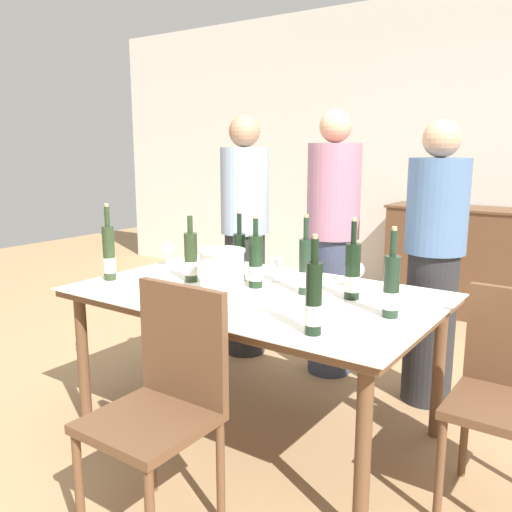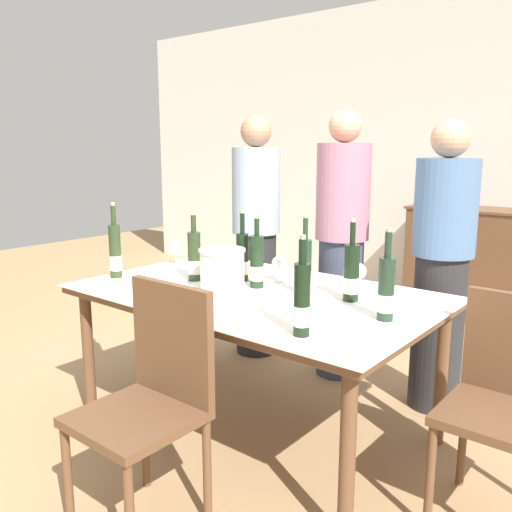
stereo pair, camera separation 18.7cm
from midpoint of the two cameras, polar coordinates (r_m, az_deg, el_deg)
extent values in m
plane|color=#A37F56|center=(2.99, 1.89, -17.64)|extent=(12.00, 12.00, 0.00)
cube|color=silver|center=(5.29, 22.07, 10.03)|extent=(8.00, 0.10, 2.80)
cube|color=brown|center=(5.00, 24.92, -1.09)|extent=(1.44, 0.44, 0.92)
cube|color=brown|center=(4.92, 25.38, 4.28)|extent=(1.48, 0.46, 0.02)
cylinder|color=brown|center=(3.07, -15.56, -10.01)|extent=(0.06, 0.06, 0.70)
cylinder|color=brown|center=(2.11, 12.27, -20.22)|extent=(0.06, 0.06, 0.70)
cylinder|color=brown|center=(3.64, -3.71, -6.20)|extent=(0.06, 0.06, 0.70)
cylinder|color=brown|center=(2.88, 20.74, -11.81)|extent=(0.06, 0.06, 0.70)
cube|color=brown|center=(2.71, 1.98, -4.24)|extent=(1.74, 1.08, 0.04)
cube|color=white|center=(2.71, 1.99, -3.82)|extent=(1.77, 1.11, 0.01)
cylinder|color=white|center=(2.69, -1.58, -1.49)|extent=(0.22, 0.22, 0.21)
cylinder|color=white|center=(2.67, -1.59, 0.61)|extent=(0.23, 0.23, 0.01)
cylinder|color=#1E3323|center=(2.63, 7.20, -1.24)|extent=(0.06, 0.06, 0.27)
cylinder|color=white|center=(2.64, 7.17, -2.51)|extent=(0.06, 0.06, 0.08)
cylinder|color=#1E3323|center=(2.59, 7.30, 2.83)|extent=(0.02, 0.02, 0.11)
cylinder|color=tan|center=(2.58, 7.34, 4.17)|extent=(0.02, 0.02, 0.02)
cylinder|color=#28381E|center=(3.04, -12.91, 0.46)|extent=(0.06, 0.06, 0.29)
cylinder|color=white|center=(3.05, -12.85, -0.72)|extent=(0.07, 0.07, 0.08)
cylinder|color=#28381E|center=(3.01, -13.07, 4.19)|extent=(0.03, 0.03, 0.11)
cylinder|color=tan|center=(3.00, -13.13, 5.35)|extent=(0.02, 0.02, 0.02)
cylinder|color=black|center=(2.89, 0.42, -0.14)|extent=(0.06, 0.06, 0.26)
cylinder|color=white|center=(2.91, 0.42, -1.23)|extent=(0.07, 0.07, 0.07)
cylinder|color=black|center=(2.86, 0.43, 3.44)|extent=(0.02, 0.02, 0.11)
cylinder|color=tan|center=(2.86, 0.43, 4.68)|extent=(0.02, 0.02, 0.02)
cylinder|color=black|center=(2.75, 2.04, -0.61)|extent=(0.07, 0.07, 0.27)
cylinder|color=silver|center=(2.77, 2.03, -1.81)|extent=(0.07, 0.07, 0.07)
cylinder|color=black|center=(2.72, 2.06, 3.05)|extent=(0.03, 0.03, 0.09)
cylinder|color=tan|center=(2.72, 2.07, 4.14)|extent=(0.02, 0.02, 0.02)
cylinder|color=black|center=(2.57, 12.08, -1.77)|extent=(0.07, 0.07, 0.27)
cylinder|color=white|center=(2.58, 12.03, -3.04)|extent=(0.07, 0.07, 0.07)
cylinder|color=black|center=(2.53, 12.25, 2.32)|extent=(0.03, 0.03, 0.11)
cylinder|color=tan|center=(2.52, 12.31, 3.68)|extent=(0.02, 0.02, 0.02)
cylinder|color=#1E3323|center=(2.32, 15.81, -3.41)|extent=(0.07, 0.07, 0.26)
cylinder|color=white|center=(2.33, 15.74, -4.79)|extent=(0.07, 0.07, 0.07)
cylinder|color=#1E3323|center=(2.28, 16.07, 1.11)|extent=(0.03, 0.03, 0.11)
cylinder|color=tan|center=(2.27, 16.15, 2.65)|extent=(0.02, 0.02, 0.02)
cylinder|color=black|center=(2.06, 7.46, -4.63)|extent=(0.06, 0.06, 0.28)
cylinder|color=white|center=(2.08, 7.42, -6.27)|extent=(0.07, 0.07, 0.08)
cylinder|color=black|center=(2.02, 7.60, 0.46)|extent=(0.03, 0.03, 0.09)
cylinder|color=tan|center=(2.01, 7.64, 1.98)|extent=(0.02, 0.02, 0.02)
cylinder|color=#28381E|center=(2.91, -4.69, -0.06)|extent=(0.07, 0.07, 0.26)
cylinder|color=silver|center=(2.92, -4.67, -1.17)|extent=(0.07, 0.07, 0.07)
cylinder|color=#28381E|center=(2.88, -4.75, 3.40)|extent=(0.03, 0.03, 0.09)
cylinder|color=white|center=(2.79, 12.54, -3.52)|extent=(0.07, 0.07, 0.00)
cylinder|color=white|center=(2.78, 12.57, -2.82)|extent=(0.01, 0.01, 0.07)
sphere|color=white|center=(2.76, 12.63, -1.58)|extent=(0.08, 0.08, 0.08)
cylinder|color=white|center=(2.92, 4.21, -2.61)|extent=(0.07, 0.07, 0.00)
cylinder|color=white|center=(2.91, 4.22, -1.91)|extent=(0.01, 0.01, 0.07)
sphere|color=white|center=(2.90, 4.23, -0.75)|extent=(0.07, 0.07, 0.07)
cylinder|color=white|center=(3.33, -6.82, -0.91)|extent=(0.07, 0.07, 0.00)
cylinder|color=white|center=(3.32, -6.84, -0.21)|extent=(0.01, 0.01, 0.08)
sphere|color=white|center=(3.31, -6.87, 0.91)|extent=(0.08, 0.08, 0.08)
cylinder|color=brown|center=(2.29, -16.84, -21.66)|extent=(0.03, 0.03, 0.44)
cylinder|color=brown|center=(2.48, -9.39, -18.54)|extent=(0.03, 0.03, 0.44)
cylinder|color=brown|center=(2.25, -2.61, -21.73)|extent=(0.03, 0.03, 0.44)
cube|color=brown|center=(2.13, -10.01, -16.51)|extent=(0.42, 0.42, 0.04)
cube|color=brown|center=(2.15, -6.34, -8.89)|extent=(0.42, 0.04, 0.46)
cylinder|color=brown|center=(2.34, 20.21, -21.13)|extent=(0.03, 0.03, 0.44)
cylinder|color=brown|center=(2.65, 22.95, -17.26)|extent=(0.03, 0.03, 0.44)
cube|color=brown|center=(2.34, 26.58, -14.94)|extent=(0.42, 0.42, 0.04)
cylinder|color=#262628|center=(3.84, 1.41, -3.94)|extent=(0.28, 0.28, 0.87)
cylinder|color=#8C9EB2|center=(3.72, 1.47, 6.88)|extent=(0.33, 0.33, 0.58)
sphere|color=#A37556|center=(3.71, 1.50, 12.99)|extent=(0.21, 0.21, 0.21)
cylinder|color=#383F56|center=(3.53, 10.30, -5.36)|extent=(0.28, 0.28, 0.89)
cylinder|color=#9E667A|center=(3.39, 10.75, 6.66)|extent=(0.33, 0.33, 0.59)
sphere|color=tan|center=(3.38, 11.00, 13.28)|extent=(0.20, 0.20, 0.20)
cylinder|color=#262628|center=(3.23, 20.14, -7.55)|extent=(0.28, 0.28, 0.87)
cylinder|color=#4C6B93|center=(3.09, 21.02, 4.78)|extent=(0.33, 0.33, 0.52)
sphere|color=tan|center=(3.07, 21.50, 11.46)|extent=(0.20, 0.20, 0.20)
camera|label=1|loc=(0.09, -87.99, 0.40)|focal=38.00mm
camera|label=2|loc=(0.09, 92.01, -0.40)|focal=38.00mm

